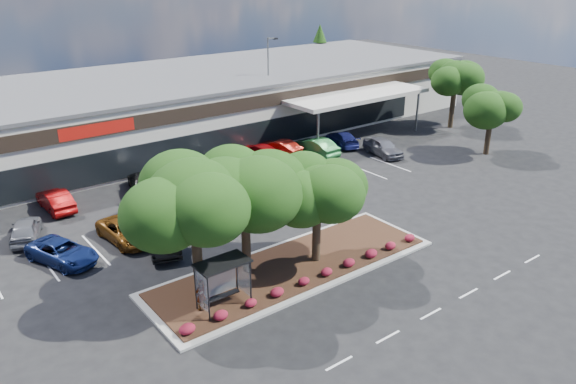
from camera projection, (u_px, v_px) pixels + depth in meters
ground at (365, 286)px, 31.53m from camera, size 160.00×160.00×0.00m
retail_store at (124, 113)px, 55.31m from camera, size 80.40×25.20×6.25m
landscape_island at (293, 267)px, 33.30m from camera, size 18.00×6.00×0.26m
lane_markings at (258, 224)px, 39.12m from camera, size 33.12×20.06×0.01m
shrub_row at (316, 276)px, 31.61m from camera, size 17.00×0.80×0.50m
bus_shelter at (221, 270)px, 28.61m from camera, size 2.75×1.55×2.59m
island_tree_west at (195, 229)px, 28.75m from camera, size 7.20×7.20×7.89m
island_tree_mid at (245, 213)px, 31.35m from camera, size 6.60×6.60×7.32m
island_tree_east at (317, 210)px, 32.65m from camera, size 5.80×5.80×6.50m
tree_east_near at (490, 121)px, 52.30m from camera, size 5.60×5.60×6.51m
tree_east_far at (454, 93)px, 60.79m from camera, size 6.40×6.40×7.62m
conifer_north_east at (319, 55)px, 81.34m from camera, size 3.96×3.96×9.00m
person_waiting at (201, 295)px, 28.67m from camera, size 0.71×0.56×1.73m
light_pole at (269, 93)px, 58.04m from camera, size 1.42×0.72×10.06m
car_0 at (62, 252)px, 33.88m from camera, size 3.85×5.31×1.34m
car_1 at (162, 236)px, 35.50m from camera, size 3.32×5.45×1.70m
car_2 at (126, 231)px, 36.49m from camera, size 2.68×5.07×1.36m
car_3 at (161, 211)px, 39.11m from camera, size 4.44×6.65×1.70m
car_4 at (250, 194)px, 42.21m from camera, size 4.03×5.83×1.48m
car_5 at (269, 191)px, 42.90m from camera, size 4.21×5.53×1.40m
car_6 at (321, 169)px, 47.21m from camera, size 3.15×5.15×1.64m
car_8 at (383, 147)px, 52.87m from camera, size 2.82×5.06×1.63m
car_9 at (26, 229)px, 36.64m from camera, size 3.10×4.58×1.45m
car_10 at (56, 200)px, 41.07m from camera, size 1.74×4.63×1.51m
car_11 at (143, 182)px, 44.37m from camera, size 3.78×5.84×1.57m
car_12 at (164, 189)px, 43.18m from camera, size 2.95×4.57×1.42m
car_13 at (222, 163)px, 48.53m from camera, size 3.13×5.98×1.66m
car_14 at (260, 152)px, 51.68m from camera, size 2.12×5.15×1.49m
car_15 at (279, 148)px, 52.73m from camera, size 2.70×4.89×1.53m
car_16 at (316, 147)px, 52.81m from camera, size 1.91×5.12×1.67m
car_17 at (342, 139)px, 55.72m from camera, size 3.30×5.19×1.40m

